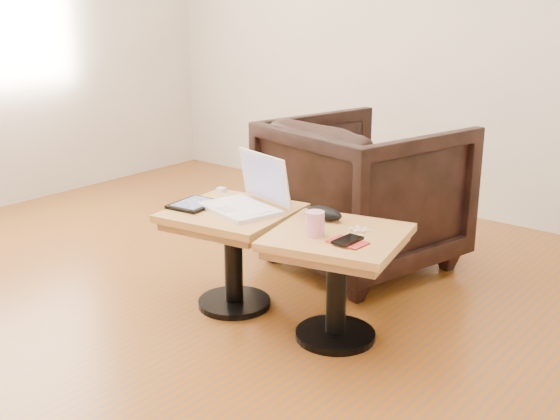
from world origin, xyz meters
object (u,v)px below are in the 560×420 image
Objects in this scene: striped_cup at (315,224)px; armchair at (363,194)px; laptop at (248,198)px; side_table_right at (337,260)px; side_table_left at (233,234)px.

armchair reaches higher than striped_cup.
laptop is 0.46× the size of armchair.
striped_cup reaches higher than side_table_right.
side_table_right is 0.52m from laptop.
striped_cup is at bearing 1.30° from laptop.
laptop is at bearing 167.40° from striped_cup.
armchair is at bearing 101.99° from side_table_right.
armchair is at bearing 69.30° from side_table_left.
laptop is at bearing 93.84° from armchair.
laptop is at bearing 36.05° from side_table_left.
striped_cup is 0.92m from armchair.
side_table_right is at bearing -5.08° from side_table_left.
striped_cup is at bearing -14.37° from side_table_left.
striped_cup is (0.44, -0.10, 0.00)m from laptop.
laptop is 0.45m from striped_cup.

